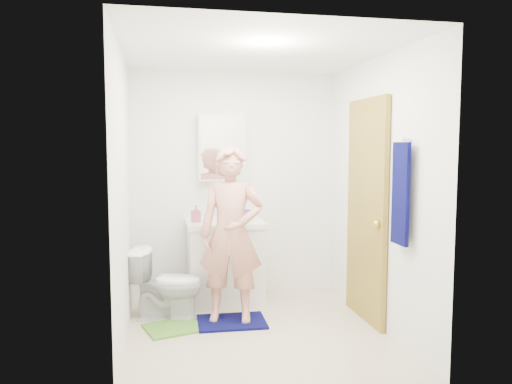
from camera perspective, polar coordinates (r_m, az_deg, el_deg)
floor at (r=4.52m, az=0.06°, el=-15.84°), size 2.20×2.40×0.02m
ceiling at (r=4.29m, az=0.06°, el=15.91°), size 2.20×2.40×0.02m
wall_back at (r=5.42m, az=-2.44°, el=0.86°), size 2.20×0.02×2.40m
wall_front at (r=3.07m, az=4.48°, el=-2.62°), size 2.20×0.02×2.40m
wall_left at (r=4.17m, az=-15.09°, el=-0.68°), size 0.02×2.40×2.40m
wall_right at (r=4.58m, az=13.80°, el=-0.12°), size 0.02×2.40×2.40m
vanity_cabinet at (r=5.24m, az=-3.54°, el=-8.18°), size 0.75×0.55×0.80m
countertop at (r=5.16m, az=-3.57°, el=-3.58°), size 0.79×0.59×0.05m
sink_basin at (r=5.15m, az=-3.57°, el=-3.41°), size 0.40×0.40×0.03m
faucet at (r=5.32m, az=-3.83°, el=-2.38°), size 0.03×0.03×0.12m
medicine_cabinet at (r=5.32m, az=-3.94°, el=5.08°), size 0.50×0.12×0.70m
mirror_panel at (r=5.26m, az=-3.86°, el=5.07°), size 0.46×0.01×0.66m
door at (r=4.72m, az=12.49°, el=-2.07°), size 0.05×0.80×2.05m
door_knob at (r=4.43m, az=13.66°, el=-3.57°), size 0.07×0.07×0.07m
towel at (r=4.03m, az=16.20°, el=-0.19°), size 0.03×0.24×0.80m
towel_hook at (r=4.04m, az=16.86°, el=5.77°), size 0.06×0.02×0.02m
toilet at (r=4.82m, az=-10.10°, el=-10.27°), size 0.73×0.53×0.67m
bath_mat at (r=4.73m, az=-2.80°, el=-14.60°), size 0.63×0.46×0.02m
green_rug at (r=4.65m, az=-9.40°, el=-15.06°), size 0.57×0.52×0.02m
soap_dispenser at (r=5.08m, az=-6.89°, el=-2.48°), size 0.10×0.10×0.17m
toothbrush_cup at (r=5.26m, az=-1.17°, el=-2.59°), size 0.16×0.16×0.10m
man at (r=4.55m, az=-2.84°, el=-4.83°), size 0.66×0.51×1.60m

